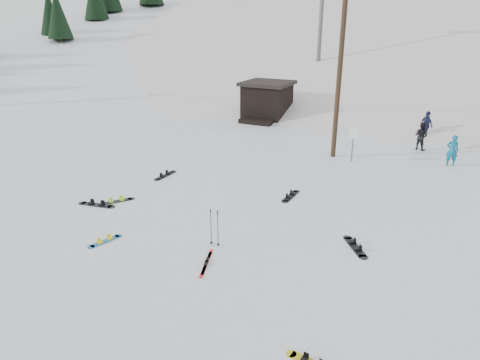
% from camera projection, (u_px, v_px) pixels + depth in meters
% --- Properties ---
extents(ground, '(200.00, 200.00, 0.00)m').
position_uv_depth(ground, '(137.00, 275.00, 12.60)').
color(ground, white).
rests_on(ground, ground).
extents(ski_slope, '(60.00, 85.24, 65.97)m').
position_uv_depth(ski_slope, '(389.00, 157.00, 62.70)').
color(ski_slope, silver).
rests_on(ski_slope, ground).
extents(ridge_left, '(47.54, 95.03, 58.38)m').
position_uv_depth(ridge_left, '(160.00, 133.00, 71.75)').
color(ridge_left, white).
rests_on(ridge_left, ground).
extents(treeline_left, '(20.00, 64.00, 10.00)m').
position_uv_depth(treeline_left, '(132.00, 72.00, 60.32)').
color(treeline_left, black).
rests_on(treeline_left, ground).
extents(treeline_crest, '(50.00, 6.00, 10.00)m').
position_uv_depth(treeline_crest, '(422.00, 56.00, 84.29)').
color(treeline_crest, black).
rests_on(treeline_crest, ski_slope).
extents(utility_pole, '(2.00, 0.26, 9.00)m').
position_uv_depth(utility_pole, '(340.00, 69.00, 21.76)').
color(utility_pole, '#3A2819').
rests_on(utility_pole, ground).
extents(trail_sign, '(0.50, 0.09, 1.85)m').
position_uv_depth(trail_sign, '(353.00, 138.00, 22.15)').
color(trail_sign, '#595B60').
rests_on(trail_sign, ground).
extents(lift_hut, '(3.40, 4.10, 2.75)m').
position_uv_depth(lift_hut, '(267.00, 100.00, 31.68)').
color(lift_hut, black).
rests_on(lift_hut, ground).
extents(lift_tower_near, '(2.20, 0.36, 8.00)m').
position_uv_depth(lift_tower_near, '(322.00, 8.00, 36.51)').
color(lift_tower_near, '#595B60').
rests_on(lift_tower_near, ski_slope).
extents(hero_snowboard, '(0.52, 1.25, 0.09)m').
position_uv_depth(hero_snowboard, '(105.00, 241.00, 14.48)').
color(hero_snowboard, '#1C71B7').
rests_on(hero_snowboard, ground).
extents(hero_skis, '(0.63, 1.59, 0.09)m').
position_uv_depth(hero_skis, '(206.00, 263.00, 13.19)').
color(hero_skis, red).
rests_on(hero_skis, ground).
extents(ski_poles, '(0.35, 0.09, 1.28)m').
position_uv_depth(ski_poles, '(214.00, 227.00, 14.03)').
color(ski_poles, black).
rests_on(ski_poles, ground).
extents(board_scatter_a, '(1.63, 0.55, 0.12)m').
position_uv_depth(board_scatter_a, '(97.00, 205.00, 17.28)').
color(board_scatter_a, black).
rests_on(board_scatter_a, ground).
extents(board_scatter_b, '(0.32, 1.56, 0.11)m').
position_uv_depth(board_scatter_b, '(165.00, 175.00, 20.51)').
color(board_scatter_b, black).
rests_on(board_scatter_b, ground).
extents(board_scatter_c, '(0.96, 1.27, 0.10)m').
position_uv_depth(board_scatter_c, '(117.00, 201.00, 17.61)').
color(board_scatter_c, black).
rests_on(board_scatter_c, ground).
extents(board_scatter_d, '(1.05, 1.35, 0.11)m').
position_uv_depth(board_scatter_d, '(355.00, 247.00, 14.11)').
color(board_scatter_d, black).
rests_on(board_scatter_d, ground).
extents(board_scatter_f, '(0.33, 1.56, 0.11)m').
position_uv_depth(board_scatter_f, '(291.00, 196.00, 18.12)').
color(board_scatter_f, black).
rests_on(board_scatter_f, ground).
extents(skier_teal, '(0.64, 0.48, 1.61)m').
position_uv_depth(skier_teal, '(452.00, 150.00, 21.68)').
color(skier_teal, '#0C6481').
rests_on(skier_teal, ground).
extents(skier_dark, '(0.96, 0.87, 1.59)m').
position_uv_depth(skier_dark, '(421.00, 136.00, 24.35)').
color(skier_dark, black).
rests_on(skier_dark, ground).
extents(skier_navy, '(1.01, 1.04, 1.74)m').
position_uv_depth(skier_navy, '(426.00, 125.00, 26.51)').
color(skier_navy, '#1C1F46').
rests_on(skier_navy, ground).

